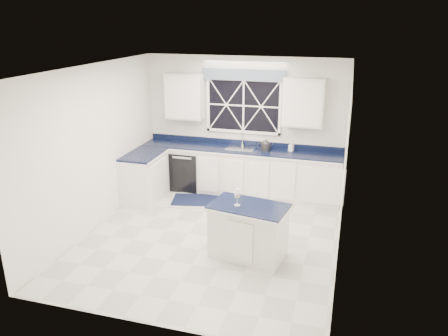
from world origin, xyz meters
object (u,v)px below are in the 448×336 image
(island, at_px, (248,231))
(kettle, at_px, (265,145))
(faucet, at_px, (242,139))
(soap_bottle, at_px, (291,146))
(wine_glass, at_px, (237,194))
(dishwasher, at_px, (188,169))

(island, distance_m, kettle, 2.49)
(faucet, relative_size, soap_bottle, 1.60)
(wine_glass, bearing_deg, island, 14.77)
(island, height_order, wine_glass, wine_glass)
(dishwasher, relative_size, kettle, 2.62)
(dishwasher, bearing_deg, wine_glass, -55.31)
(dishwasher, height_order, soap_bottle, soap_bottle)
(wine_glass, bearing_deg, kettle, 91.44)
(dishwasher, height_order, island, island)
(faucet, relative_size, kettle, 0.96)
(dishwasher, distance_m, kettle, 1.72)
(island, distance_m, wine_glass, 0.60)
(dishwasher, relative_size, island, 0.69)
(island, relative_size, wine_glass, 4.79)
(kettle, bearing_deg, island, -89.10)
(island, bearing_deg, kettle, 104.65)
(faucet, relative_size, island, 0.25)
(island, relative_size, kettle, 3.82)
(wine_glass, distance_m, soap_bottle, 2.56)
(dishwasher, bearing_deg, island, -52.32)
(soap_bottle, bearing_deg, island, -96.15)
(dishwasher, bearing_deg, soap_bottle, 3.40)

